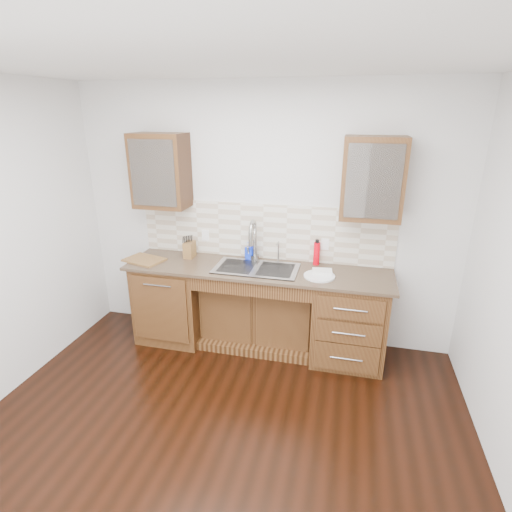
% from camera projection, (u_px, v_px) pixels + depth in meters
% --- Properties ---
extents(ground, '(4.00, 3.50, 0.10)m').
position_uv_depth(ground, '(213.00, 451.00, 3.06)').
color(ground, black).
extents(ceiling, '(4.00, 3.50, 0.10)m').
position_uv_depth(ceiling, '(194.00, 42.00, 2.10)').
color(ceiling, white).
rests_on(ceiling, wall_back).
extents(wall_back, '(4.00, 0.10, 2.70)m').
position_uv_depth(wall_back, '(265.00, 217.00, 4.22)').
color(wall_back, silver).
rests_on(wall_back, ground).
extents(base_cabinet_left, '(0.70, 0.62, 0.88)m').
position_uv_depth(base_cabinet_left, '(174.00, 299.00, 4.42)').
color(base_cabinet_left, '#593014').
rests_on(base_cabinet_left, ground).
extents(base_cabinet_center, '(1.20, 0.44, 0.70)m').
position_uv_depth(base_cabinet_center, '(259.00, 313.00, 4.32)').
color(base_cabinet_center, '#593014').
rests_on(base_cabinet_center, ground).
extents(base_cabinet_right, '(0.70, 0.62, 0.88)m').
position_uv_depth(base_cabinet_right, '(349.00, 319.00, 4.00)').
color(base_cabinet_right, '#593014').
rests_on(base_cabinet_right, ground).
extents(countertop, '(2.70, 0.65, 0.03)m').
position_uv_depth(countertop, '(257.00, 270.00, 4.04)').
color(countertop, '#84705B').
rests_on(countertop, base_cabinet_left).
extents(backsplash, '(2.70, 0.02, 0.59)m').
position_uv_depth(backsplash, '(264.00, 232.00, 4.22)').
color(backsplash, beige).
rests_on(backsplash, wall_back).
extents(sink, '(0.84, 0.46, 0.19)m').
position_uv_depth(sink, '(256.00, 276.00, 4.05)').
color(sink, '#9E9EA5').
rests_on(sink, countertop).
extents(faucet, '(0.04, 0.04, 0.40)m').
position_uv_depth(faucet, '(255.00, 242.00, 4.17)').
color(faucet, '#999993').
rests_on(faucet, countertop).
extents(filter_tap, '(0.02, 0.02, 0.24)m').
position_uv_depth(filter_tap, '(278.00, 251.00, 4.16)').
color(filter_tap, '#999993').
rests_on(filter_tap, countertop).
extents(upper_cabinet_left, '(0.55, 0.34, 0.75)m').
position_uv_depth(upper_cabinet_left, '(161.00, 171.00, 4.09)').
color(upper_cabinet_left, '#593014').
rests_on(upper_cabinet_left, wall_back).
extents(upper_cabinet_right, '(0.55, 0.34, 0.75)m').
position_uv_depth(upper_cabinet_right, '(373.00, 179.00, 3.63)').
color(upper_cabinet_right, '#593014').
rests_on(upper_cabinet_right, wall_back).
extents(outlet_left, '(0.08, 0.01, 0.12)m').
position_uv_depth(outlet_left, '(205.00, 235.00, 4.38)').
color(outlet_left, white).
rests_on(outlet_left, backsplash).
extents(outlet_right, '(0.08, 0.01, 0.12)m').
position_uv_depth(outlet_right, '(325.00, 244.00, 4.09)').
color(outlet_right, white).
rests_on(outlet_right, backsplash).
extents(soap_bottle, '(0.12, 0.12, 0.19)m').
position_uv_depth(soap_bottle, '(250.00, 250.00, 4.26)').
color(soap_bottle, '#1336F4').
rests_on(soap_bottle, countertop).
extents(water_bottle, '(0.08, 0.08, 0.24)m').
position_uv_depth(water_bottle, '(317.00, 254.00, 4.09)').
color(water_bottle, '#EF0012').
rests_on(water_bottle, countertop).
extents(plate, '(0.39, 0.39, 0.02)m').
position_uv_depth(plate, '(319.00, 276.00, 3.82)').
color(plate, silver).
rests_on(plate, countertop).
extents(dish_towel, '(0.20, 0.16, 0.03)m').
position_uv_depth(dish_towel, '(322.00, 272.00, 3.87)').
color(dish_towel, white).
rests_on(dish_towel, plate).
extents(knife_block, '(0.10, 0.16, 0.17)m').
position_uv_depth(knife_block, '(190.00, 250.00, 4.31)').
color(knife_block, '#966325').
rests_on(knife_block, countertop).
extents(cutting_board, '(0.46, 0.38, 0.02)m').
position_uv_depth(cutting_board, '(144.00, 260.00, 4.23)').
color(cutting_board, brown).
rests_on(cutting_board, countertop).
extents(cup_left_a, '(0.16, 0.16, 0.09)m').
position_uv_depth(cup_left_a, '(153.00, 176.00, 4.13)').
color(cup_left_a, white).
rests_on(cup_left_a, upper_cabinet_left).
extents(cup_left_b, '(0.13, 0.13, 0.09)m').
position_uv_depth(cup_left_b, '(170.00, 176.00, 4.08)').
color(cup_left_b, silver).
rests_on(cup_left_b, upper_cabinet_left).
extents(cup_right_a, '(0.12, 0.12, 0.09)m').
position_uv_depth(cup_right_a, '(362.00, 184.00, 3.66)').
color(cup_right_a, white).
rests_on(cup_right_a, upper_cabinet_right).
extents(cup_right_b, '(0.11, 0.11, 0.08)m').
position_uv_depth(cup_right_b, '(382.00, 186.00, 3.63)').
color(cup_right_b, silver).
rests_on(cup_right_b, upper_cabinet_right).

